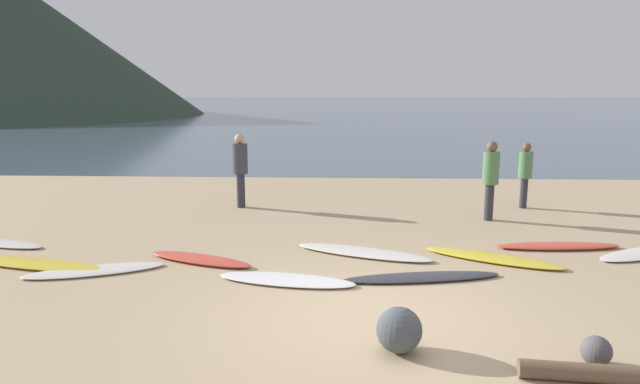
{
  "coord_description": "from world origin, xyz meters",
  "views": [
    {
      "loc": [
        -0.34,
        -6.71,
        2.94
      ],
      "look_at": [
        -0.82,
        5.32,
        0.6
      ],
      "focal_mm": 31.67,
      "sensor_mm": 36.0,
      "label": 1
    }
  ],
  "objects_px": {
    "person_0": "(491,174)",
    "surfboard_5": "(363,252)",
    "surfboard_8": "(558,246)",
    "beach_rock_near": "(399,330)",
    "surfboard_3": "(200,259)",
    "person_1": "(525,170)",
    "surfboard_2": "(94,270)",
    "surfboard_1": "(36,264)",
    "person_2": "(240,164)",
    "driftwood_log": "(584,373)",
    "surfboard_4": "(287,280)",
    "surfboard_7": "(493,258)",
    "beach_rock_far": "(596,351)",
    "surfboard_6": "(422,277)"
  },
  "relations": [
    {
      "from": "person_1",
      "to": "person_2",
      "type": "bearing_deg",
      "value": 178.69
    },
    {
      "from": "surfboard_1",
      "to": "beach_rock_near",
      "type": "bearing_deg",
      "value": -13.76
    },
    {
      "from": "surfboard_5",
      "to": "surfboard_8",
      "type": "relative_size",
      "value": 1.1
    },
    {
      "from": "surfboard_3",
      "to": "driftwood_log",
      "type": "distance_m",
      "value": 6.02
    },
    {
      "from": "surfboard_5",
      "to": "surfboard_8",
      "type": "xyz_separation_m",
      "value": [
        3.53,
        0.51,
        0.01
      ]
    },
    {
      "from": "surfboard_5",
      "to": "surfboard_8",
      "type": "height_order",
      "value": "surfboard_8"
    },
    {
      "from": "surfboard_3",
      "to": "surfboard_7",
      "type": "bearing_deg",
      "value": 24.77
    },
    {
      "from": "person_0",
      "to": "beach_rock_far",
      "type": "distance_m",
      "value": 6.52
    },
    {
      "from": "person_2",
      "to": "driftwood_log",
      "type": "xyz_separation_m",
      "value": [
        4.85,
        -7.86,
        -0.94
      ]
    },
    {
      "from": "surfboard_6",
      "to": "driftwood_log",
      "type": "distance_m",
      "value": 3.18
    },
    {
      "from": "person_1",
      "to": "beach_rock_far",
      "type": "height_order",
      "value": "person_1"
    },
    {
      "from": "surfboard_4",
      "to": "beach_rock_far",
      "type": "height_order",
      "value": "beach_rock_far"
    },
    {
      "from": "surfboard_1",
      "to": "beach_rock_near",
      "type": "xyz_separation_m",
      "value": [
        5.61,
        -2.74,
        0.21
      ]
    },
    {
      "from": "surfboard_3",
      "to": "person_0",
      "type": "relative_size",
      "value": 1.14
    },
    {
      "from": "surfboard_6",
      "to": "surfboard_7",
      "type": "distance_m",
      "value": 1.66
    },
    {
      "from": "driftwood_log",
      "to": "beach_rock_far",
      "type": "bearing_deg",
      "value": 52.75
    },
    {
      "from": "surfboard_3",
      "to": "surfboard_7",
      "type": "xyz_separation_m",
      "value": [
        4.9,
        0.28,
        -0.01
      ]
    },
    {
      "from": "person_0",
      "to": "beach_rock_near",
      "type": "relative_size",
      "value": 3.37
    },
    {
      "from": "surfboard_1",
      "to": "surfboard_8",
      "type": "bearing_deg",
      "value": 21.05
    },
    {
      "from": "surfboard_6",
      "to": "person_0",
      "type": "distance_m",
      "value": 4.44
    },
    {
      "from": "beach_rock_near",
      "to": "person_1",
      "type": "bearing_deg",
      "value": 63.87
    },
    {
      "from": "surfboard_6",
      "to": "person_0",
      "type": "bearing_deg",
      "value": 53.55
    },
    {
      "from": "surfboard_5",
      "to": "surfboard_6",
      "type": "xyz_separation_m",
      "value": [
        0.85,
        -1.23,
        -0.01
      ]
    },
    {
      "from": "surfboard_7",
      "to": "person_1",
      "type": "xyz_separation_m",
      "value": [
        1.77,
        4.13,
        0.88
      ]
    },
    {
      "from": "person_0",
      "to": "surfboard_5",
      "type": "bearing_deg",
      "value": -28.77
    },
    {
      "from": "surfboard_8",
      "to": "surfboard_2",
      "type": "bearing_deg",
      "value": -171.99
    },
    {
      "from": "surfboard_2",
      "to": "surfboard_7",
      "type": "bearing_deg",
      "value": -12.36
    },
    {
      "from": "surfboard_3",
      "to": "person_1",
      "type": "bearing_deg",
      "value": 54.91
    },
    {
      "from": "surfboard_8",
      "to": "surfboard_7",
      "type": "bearing_deg",
      "value": -154.93
    },
    {
      "from": "person_1",
      "to": "person_2",
      "type": "xyz_separation_m",
      "value": [
        -6.74,
        -0.2,
        0.12
      ]
    },
    {
      "from": "driftwood_log",
      "to": "beach_rock_near",
      "type": "xyz_separation_m",
      "value": [
        -1.79,
        0.57,
        0.16
      ]
    },
    {
      "from": "surfboard_7",
      "to": "person_1",
      "type": "bearing_deg",
      "value": 94.58
    },
    {
      "from": "surfboard_2",
      "to": "surfboard_8",
      "type": "height_order",
      "value": "surfboard_8"
    },
    {
      "from": "surfboard_1",
      "to": "driftwood_log",
      "type": "xyz_separation_m",
      "value": [
        7.39,
        -3.31,
        0.05
      ]
    },
    {
      "from": "surfboard_4",
      "to": "person_0",
      "type": "height_order",
      "value": "person_0"
    },
    {
      "from": "surfboard_1",
      "to": "person_0",
      "type": "height_order",
      "value": "person_0"
    },
    {
      "from": "person_0",
      "to": "surfboard_2",
      "type": "bearing_deg",
      "value": -44.05
    },
    {
      "from": "surfboard_5",
      "to": "surfboard_3",
      "type": "bearing_deg",
      "value": -148.19
    },
    {
      "from": "person_2",
      "to": "surfboard_3",
      "type": "bearing_deg",
      "value": 6.44
    },
    {
      "from": "surfboard_7",
      "to": "beach_rock_far",
      "type": "relative_size",
      "value": 7.26
    },
    {
      "from": "surfboard_7",
      "to": "surfboard_8",
      "type": "xyz_separation_m",
      "value": [
        1.36,
        0.75,
        0.0
      ]
    },
    {
      "from": "surfboard_2",
      "to": "surfboard_8",
      "type": "distance_m",
      "value": 7.97
    },
    {
      "from": "surfboard_6",
      "to": "person_1",
      "type": "distance_m",
      "value": 6.05
    },
    {
      "from": "surfboard_3",
      "to": "surfboard_7",
      "type": "height_order",
      "value": "surfboard_3"
    },
    {
      "from": "surfboard_8",
      "to": "beach_rock_near",
      "type": "xyz_separation_m",
      "value": [
        -3.26,
        -4.11,
        0.21
      ]
    },
    {
      "from": "surfboard_8",
      "to": "surfboard_6",
      "type": "bearing_deg",
      "value": -150.71
    },
    {
      "from": "person_1",
      "to": "surfboard_1",
      "type": "bearing_deg",
      "value": -155.89
    },
    {
      "from": "person_2",
      "to": "driftwood_log",
      "type": "distance_m",
      "value": 9.29
    },
    {
      "from": "surfboard_2",
      "to": "surfboard_4",
      "type": "relative_size",
      "value": 1.01
    },
    {
      "from": "person_2",
      "to": "surfboard_4",
      "type": "bearing_deg",
      "value": 22.92
    }
  ]
}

